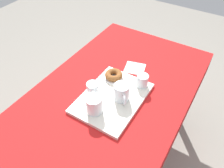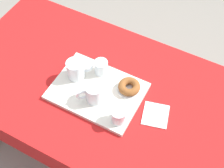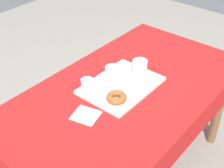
{
  "view_description": "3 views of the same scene",
  "coord_description": "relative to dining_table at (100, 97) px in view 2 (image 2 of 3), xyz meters",
  "views": [
    {
      "loc": [
        0.71,
        0.47,
        1.65
      ],
      "look_at": [
        -0.06,
        -0.0,
        0.78
      ],
      "focal_mm": 35.25,
      "sensor_mm": 36.0,
      "label": 1
    },
    {
      "loc": [
        -0.49,
        0.78,
        2.03
      ],
      "look_at": [
        -0.06,
        -0.02,
        0.77
      ],
      "focal_mm": 51.25,
      "sensor_mm": 36.0,
      "label": 2
    },
    {
      "loc": [
        -1.16,
        -0.85,
        1.79
      ],
      "look_at": [
        -0.06,
        0.06,
        0.76
      ],
      "focal_mm": 51.1,
      "sensor_mm": 36.0,
      "label": 3
    }
  ],
  "objects": [
    {
      "name": "ground_plane",
      "position": [
        0.0,
        0.0,
        -0.62
      ],
      "size": [
        6.0,
        6.0,
        0.0
      ],
      "primitive_type": "plane",
      "color": "gray"
    },
    {
      "name": "dining_table",
      "position": [
        0.0,
        0.0,
        0.0
      ],
      "size": [
        1.51,
        0.85,
        0.72
      ],
      "color": "red",
      "rests_on": "ground"
    },
    {
      "name": "serving_tray",
      "position": [
        -0.01,
        0.03,
        0.11
      ],
      "size": [
        0.44,
        0.32,
        0.02
      ],
      "primitive_type": "cube",
      "color": "silver",
      "rests_on": "dining_table"
    },
    {
      "name": "tea_mug_left",
      "position": [
        -0.02,
        0.08,
        0.16
      ],
      "size": [
        0.11,
        0.11,
        0.1
      ],
      "color": "white",
      "rests_on": "serving_tray"
    },
    {
      "name": "tea_mug_right",
      "position": [
        0.13,
        0.0,
        0.16
      ],
      "size": [
        0.12,
        0.1,
        0.1
      ],
      "color": "white",
      "rests_on": "serving_tray"
    },
    {
      "name": "water_glass_near",
      "position": [
        0.03,
        -0.07,
        0.15
      ],
      "size": [
        0.07,
        0.07,
        0.08
      ],
      "color": "white",
      "rests_on": "serving_tray"
    },
    {
      "name": "water_glass_far",
      "position": [
        -0.18,
        0.13,
        0.15
      ],
      "size": [
        0.07,
        0.07,
        0.08
      ],
      "color": "white",
      "rests_on": "serving_tray"
    },
    {
      "name": "donut_plate_left",
      "position": [
        -0.14,
        -0.04,
        0.12
      ],
      "size": [
        0.11,
        0.11,
        0.01
      ],
      "primitive_type": "cylinder",
      "color": "silver",
      "rests_on": "serving_tray"
    },
    {
      "name": "sugar_donut_left",
      "position": [
        -0.14,
        -0.04,
        0.14
      ],
      "size": [
        0.11,
        0.11,
        0.04
      ],
      "primitive_type": "torus",
      "color": "brown",
      "rests_on": "donut_plate_left"
    },
    {
      "name": "paper_napkin",
      "position": [
        -0.31,
        0.02,
        0.1
      ],
      "size": [
        0.15,
        0.15,
        0.01
      ],
      "primitive_type": "cube",
      "rotation": [
        0.0,
        0.0,
        0.26
      ],
      "color": "white",
      "rests_on": "dining_table"
    }
  ]
}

